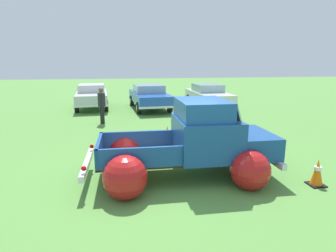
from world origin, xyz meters
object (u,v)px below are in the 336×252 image
show_car_1 (149,96)px  spectator_0 (102,103)px  lane_cone_1 (167,135)px  show_car_2 (208,95)px  lane_cone_0 (317,173)px  vintage_pickup_truck (195,146)px  show_car_0 (92,95)px

show_car_1 → spectator_0: (-2.54, -3.73, 0.15)m
spectator_0 → lane_cone_1: size_ratio=2.62×
show_car_1 → lane_cone_1: 7.44m
show_car_2 → lane_cone_0: bearing=-6.1°
show_car_1 → lane_cone_1: size_ratio=7.62×
spectator_0 → lane_cone_1: 4.47m
show_car_2 → show_car_1: bearing=-94.0°
show_car_1 → lane_cone_0: (2.78, -11.37, -0.48)m
vintage_pickup_truck → lane_cone_1: vintage_pickup_truck is taller
vintage_pickup_truck → spectator_0: 7.11m
spectator_0 → lane_cone_0: (5.32, -7.63, -0.63)m
show_car_1 → show_car_2: (3.61, -0.13, -0.00)m
show_car_0 → lane_cone_1: 8.93m
show_car_0 → vintage_pickup_truck: bearing=13.9°
spectator_0 → show_car_2: bearing=-170.2°
vintage_pickup_truck → lane_cone_0: bearing=-21.1°
show_car_1 → spectator_0: size_ratio=2.91×
lane_cone_0 → lane_cone_1: same height
spectator_0 → lane_cone_1: bearing=102.9°
vintage_pickup_truck → show_car_1: 10.33m
vintage_pickup_truck → show_car_0: vintage_pickup_truck is taller
vintage_pickup_truck → show_car_0: size_ratio=1.06×
vintage_pickup_truck → lane_cone_0: size_ratio=7.36×
show_car_0 → show_car_1: same height
show_car_2 → show_car_0: bearing=-99.9°
lane_cone_1 → spectator_0: bearing=123.5°
vintage_pickup_truck → lane_cone_1: (-0.23, 2.90, -0.45)m
show_car_2 → spectator_0: (-6.15, -3.60, 0.16)m
lane_cone_0 → lane_cone_1: size_ratio=1.00×
lane_cone_0 → lane_cone_1: bearing=126.2°
vintage_pickup_truck → spectator_0: bearing=112.5°
show_car_0 → lane_cone_0: show_car_0 is taller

